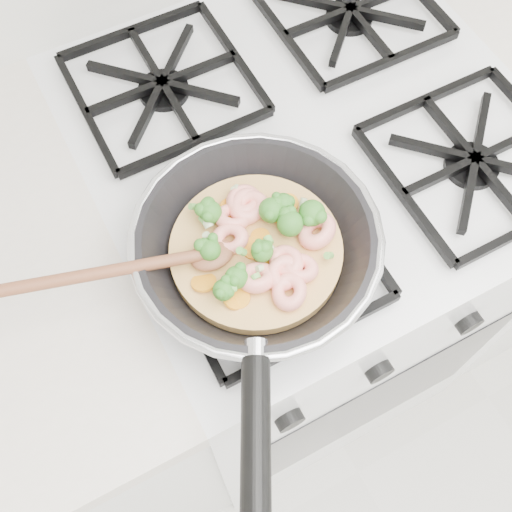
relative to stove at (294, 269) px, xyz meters
name	(u,v)px	position (x,y,z in m)	size (l,w,h in m)	color
stove	(294,269)	(0.00, 0.00, 0.00)	(0.60, 0.60, 0.92)	white
skillet	(255,250)	(-0.17, -0.15, 0.50)	(0.46, 0.42, 0.09)	black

